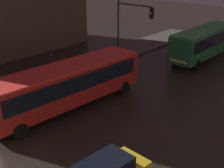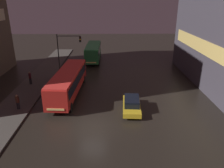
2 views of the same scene
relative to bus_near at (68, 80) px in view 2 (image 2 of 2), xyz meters
name	(u,v)px [view 2 (image 2 of 2)]	position (x,y,z in m)	size (l,w,h in m)	color
ground_plane	(92,127)	(3.47, -7.74, -1.91)	(120.00, 120.00, 0.00)	black
sidewalk_left	(32,87)	(-5.53, 2.26, -1.83)	(4.00, 48.00, 0.15)	#47423D
bus_near	(68,80)	(0.00, 0.00, 0.00)	(3.26, 11.98, 3.08)	#AD1E19
bus_far	(93,51)	(2.07, 16.42, 0.04)	(2.68, 9.67, 3.16)	#236B38
car_taxi	(132,104)	(7.52, -4.49, -1.13)	(2.17, 4.70, 1.51)	gold
pedestrian_near	(30,77)	(-5.98, 3.36, -0.69)	(0.35, 0.35, 1.83)	black
pedestrian_mid	(17,101)	(-4.84, -4.18, -0.74)	(0.55, 0.55, 1.70)	black
traffic_light_main	(66,47)	(-1.68, 8.95, 2.40)	(3.85, 0.35, 6.30)	#2D2D2D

